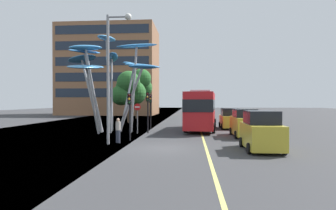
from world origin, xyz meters
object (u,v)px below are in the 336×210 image
at_px(pedestrian, 118,130).
at_px(car_parked_near, 261,132).
at_px(red_bus, 201,109).
at_px(traffic_light_kerb_far, 148,104).
at_px(car_parked_mid, 245,124).
at_px(no_entry_sign, 137,114).
at_px(traffic_light_kerb_near, 130,106).
at_px(car_parked_far, 230,119).
at_px(traffic_light_island_mid, 150,104).
at_px(leaf_sculpture, 112,63).
at_px(street_lamp, 113,62).

bearing_deg(pedestrian, car_parked_near, -14.91).
relative_size(red_bus, traffic_light_kerb_far, 2.71).
relative_size(car_parked_mid, no_entry_sign, 1.71).
relative_size(traffic_light_kerb_far, pedestrian, 2.16).
relative_size(traffic_light_kerb_near, car_parked_far, 0.87).
bearing_deg(traffic_light_island_mid, car_parked_far, 10.68).
distance_m(leaf_sculpture, pedestrian, 9.13).
xyz_separation_m(car_parked_near, street_lamp, (-9.12, 1.68, 4.31)).
distance_m(traffic_light_kerb_near, traffic_light_island_mid, 8.66).
height_order(car_parked_near, no_entry_sign, no_entry_sign).
xyz_separation_m(leaf_sculpture, no_entry_sign, (2.56, -1.25, -4.59)).
relative_size(traffic_light_kerb_far, no_entry_sign, 1.37).
bearing_deg(car_parked_near, no_entry_sign, 137.21).
relative_size(traffic_light_kerb_far, traffic_light_island_mid, 1.03).
xyz_separation_m(traffic_light_kerb_near, street_lamp, (-0.71, -1.84, 2.90)).
bearing_deg(traffic_light_island_mid, red_bus, -4.87).
relative_size(car_parked_far, no_entry_sign, 1.49).
distance_m(red_bus, no_entry_sign, 6.76).
height_order(red_bus, leaf_sculpture, leaf_sculpture).
distance_m(traffic_light_kerb_far, car_parked_far, 9.47).
distance_m(traffic_light_kerb_near, car_parked_near, 9.23).
bearing_deg(street_lamp, traffic_light_island_mid, 84.65).
xyz_separation_m(red_bus, car_parked_mid, (3.28, -5.13, -1.07)).
xyz_separation_m(red_bus, pedestrian, (-5.92, -9.36, -1.28)).
relative_size(leaf_sculpture, pedestrian, 6.28).
xyz_separation_m(car_parked_far, pedestrian, (-8.93, -11.32, -0.15)).
height_order(car_parked_mid, pedestrian, car_parked_mid).
height_order(car_parked_far, street_lamp, street_lamp).
bearing_deg(car_parked_far, traffic_light_kerb_far, -147.23).
distance_m(car_parked_far, street_lamp, 15.69).
xyz_separation_m(street_lamp, pedestrian, (0.15, 0.71, -4.53)).
distance_m(red_bus, leaf_sculpture, 9.55).
xyz_separation_m(car_parked_near, pedestrian, (-8.97, 2.39, -0.23)).
height_order(traffic_light_kerb_far, car_parked_mid, traffic_light_kerb_far).
xyz_separation_m(leaf_sculpture, traffic_light_island_mid, (3.13, 2.87, -3.79)).
distance_m(traffic_light_island_mid, car_parked_near, 14.73).
distance_m(car_parked_mid, car_parked_far, 7.09).
relative_size(car_parked_near, street_lamp, 0.46).
relative_size(traffic_light_kerb_near, pedestrian, 2.03).
xyz_separation_m(traffic_light_island_mid, car_parked_mid, (8.37, -5.56, -1.49)).
xyz_separation_m(red_bus, traffic_light_kerb_near, (-5.36, -8.22, 0.35)).
relative_size(traffic_light_island_mid, no_entry_sign, 1.33).
bearing_deg(car_parked_far, traffic_light_island_mid, -169.32).
distance_m(leaf_sculpture, traffic_light_kerb_near, 7.52).
height_order(traffic_light_island_mid, car_parked_mid, traffic_light_island_mid).
distance_m(leaf_sculpture, traffic_light_kerb_far, 5.07).
xyz_separation_m(traffic_light_kerb_far, street_lamp, (-1.24, -6.98, 2.75)).
bearing_deg(traffic_light_kerb_near, street_lamp, -110.97).
bearing_deg(car_parked_mid, leaf_sculpture, 166.83).
relative_size(leaf_sculpture, traffic_light_kerb_near, 3.10).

